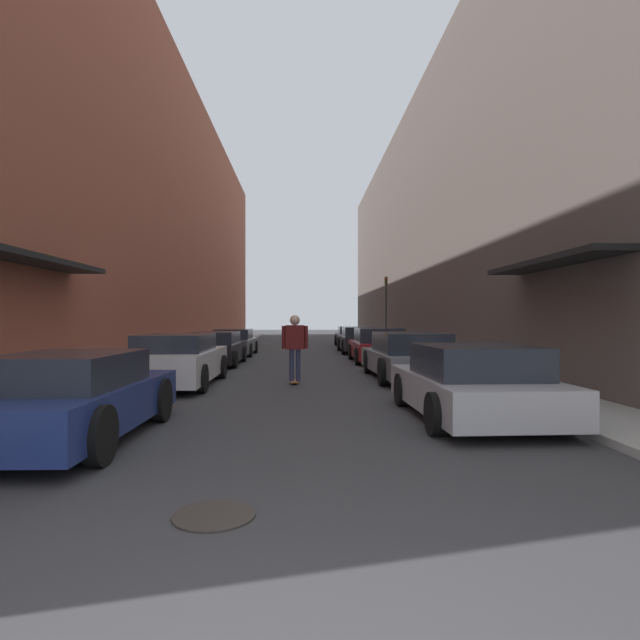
# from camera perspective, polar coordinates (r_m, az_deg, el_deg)

# --- Properties ---
(ground) EXTENTS (111.11, 111.11, 0.00)m
(ground) POSITION_cam_1_polar(r_m,az_deg,el_deg) (22.07, -2.23, -4.24)
(ground) COLOR #38383A
(curb_strip_left) EXTENTS (1.80, 50.50, 0.12)m
(curb_strip_left) POSITION_cam_1_polar(r_m,az_deg,el_deg) (27.58, -12.63, -3.25)
(curb_strip_left) COLOR #A3A099
(curb_strip_left) RESTS_ON ground
(curb_strip_right) EXTENTS (1.80, 50.50, 0.12)m
(curb_strip_right) POSITION_cam_1_polar(r_m,az_deg,el_deg) (27.55, 8.27, -3.25)
(curb_strip_right) COLOR #A3A099
(curb_strip_right) RESTS_ON ground
(building_row_left) EXTENTS (4.90, 50.50, 14.65)m
(building_row_left) POSITION_cam_1_polar(r_m,az_deg,el_deg) (28.77, -18.44, 11.42)
(building_row_left) COLOR brown
(building_row_left) RESTS_ON ground
(building_row_right) EXTENTS (4.90, 50.50, 13.44)m
(building_row_right) POSITION_cam_1_polar(r_m,az_deg,el_deg) (28.61, 14.09, 10.26)
(building_row_right) COLOR #564C47
(building_row_right) RESTS_ON ground
(parked_car_left_0) EXTENTS (1.88, 4.02, 1.22)m
(parked_car_left_0) POSITION_cam_1_polar(r_m,az_deg,el_deg) (7.69, -26.43, -7.94)
(parked_car_left_0) COLOR navy
(parked_car_left_0) RESTS_ON ground
(parked_car_left_1) EXTENTS (1.94, 4.54, 1.30)m
(parked_car_left_1) POSITION_cam_1_polar(r_m,az_deg,el_deg) (13.10, -15.92, -4.44)
(parked_car_left_1) COLOR silver
(parked_car_left_1) RESTS_ON ground
(parked_car_left_2) EXTENTS (1.86, 4.24, 1.22)m
(parked_car_left_2) POSITION_cam_1_polar(r_m,az_deg,el_deg) (18.55, -11.81, -3.24)
(parked_car_left_2) COLOR black
(parked_car_left_2) RESTS_ON ground
(parked_car_left_3) EXTENTS (1.89, 4.32, 1.21)m
(parked_car_left_3) POSITION_cam_1_polar(r_m,az_deg,el_deg) (23.48, -9.77, -2.55)
(parked_car_left_3) COLOR gray
(parked_car_left_3) RESTS_ON ground
(parked_car_right_0) EXTENTS (2.09, 3.98, 1.24)m
(parked_car_right_0) POSITION_cam_1_polar(r_m,az_deg,el_deg) (8.79, 17.06, -6.94)
(parked_car_right_0) COLOR #B7B7BC
(parked_car_right_0) RESTS_ON ground
(parked_car_right_1) EXTENTS (2.09, 4.75, 1.30)m
(parked_car_right_1) POSITION_cam_1_polar(r_m,az_deg,el_deg) (14.12, 10.12, -4.13)
(parked_car_right_1) COLOR gray
(parked_car_right_1) RESTS_ON ground
(parked_car_right_2) EXTENTS (2.04, 4.16, 1.33)m
(parked_car_right_2) POSITION_cam_1_polar(r_m,az_deg,el_deg) (19.55, 6.63, -2.95)
(parked_car_right_2) COLOR maroon
(parked_car_right_2) RESTS_ON ground
(parked_car_right_3) EXTENTS (1.99, 4.59, 1.28)m
(parked_car_right_3) POSITION_cam_1_polar(r_m,az_deg,el_deg) (25.00, 4.53, -2.28)
(parked_car_right_3) COLOR #232326
(parked_car_right_3) RESTS_ON ground
(parked_car_right_4) EXTENTS (1.95, 4.35, 1.23)m
(parked_car_right_4) POSITION_cam_1_polar(r_m,az_deg,el_deg) (30.62, 3.66, -1.89)
(parked_car_right_4) COLOR #232326
(parked_car_right_4) RESTS_ON ground
(skateboarder) EXTENTS (0.68, 0.78, 1.78)m
(skateboarder) POSITION_cam_1_polar(r_m,az_deg,el_deg) (12.94, -2.89, -2.45)
(skateboarder) COLOR brown
(skateboarder) RESTS_ON ground
(manhole_cover) EXTENTS (0.70, 0.70, 0.02)m
(manhole_cover) POSITION_cam_1_polar(r_m,az_deg,el_deg) (4.63, -11.99, -20.97)
(manhole_cover) COLOR #332D28
(manhole_cover) RESTS_ON ground
(traffic_light) EXTENTS (0.16, 0.22, 3.98)m
(traffic_light) POSITION_cam_1_polar(r_m,az_deg,el_deg) (28.92, 7.56, 1.83)
(traffic_light) COLOR #2D2D2D
(traffic_light) RESTS_ON curb_strip_right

